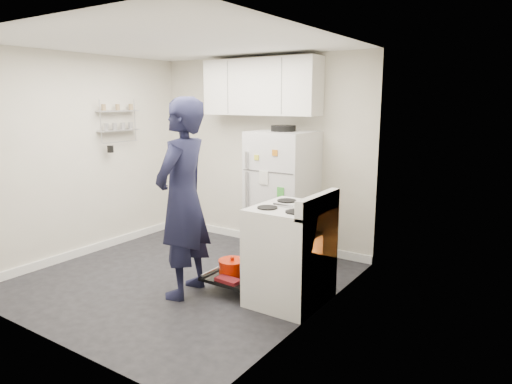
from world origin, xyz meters
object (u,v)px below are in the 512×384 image
Objects in this scene: electric_range at (289,255)px; open_oven_door at (237,271)px; person at (183,199)px; refrigerator at (283,195)px.

electric_range is 1.57× the size of open_oven_door.
refrigerator is at bearing 160.04° from person.
person reaches higher than refrigerator.
open_oven_door is 0.96m from person.
refrigerator reaches higher than open_oven_door.
person reaches higher than open_oven_door.
electric_range reaches higher than open_oven_door.
refrigerator is at bearing 95.83° from open_oven_door.
refrigerator is at bearing 123.36° from electric_range.
electric_range is 0.67× the size of refrigerator.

